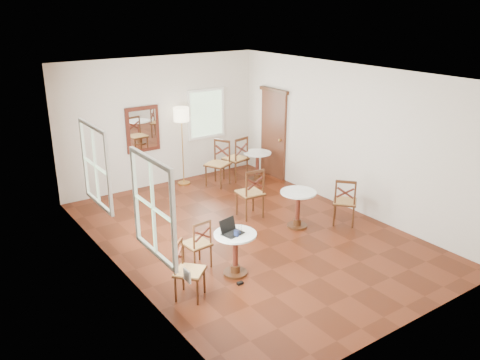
% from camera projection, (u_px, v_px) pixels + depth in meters
% --- Properties ---
extents(ground, '(7.00, 7.00, 0.00)m').
position_uv_depth(ground, '(249.00, 234.00, 9.48)').
color(ground, '#55200E').
rests_on(ground, ground).
extents(room_shell, '(5.02, 7.02, 3.01)m').
position_uv_depth(room_shell, '(238.00, 135.00, 9.03)').
color(room_shell, beige).
rests_on(room_shell, ground).
extents(cafe_table_near, '(0.68, 0.68, 0.72)m').
position_uv_depth(cafe_table_near, '(235.00, 249.00, 7.96)').
color(cafe_table_near, '#422210').
rests_on(cafe_table_near, ground).
extents(cafe_table_mid, '(0.69, 0.69, 0.73)m').
position_uv_depth(cafe_table_mid, '(298.00, 205.00, 9.66)').
color(cafe_table_mid, '#422210').
rests_on(cafe_table_mid, ground).
extents(cafe_table_back, '(0.67, 0.67, 0.71)m').
position_uv_depth(cafe_table_back, '(257.00, 163.00, 12.21)').
color(cafe_table_back, '#422210').
rests_on(cafe_table_back, ground).
extents(chair_near_a, '(0.43, 0.43, 0.86)m').
position_uv_depth(chair_near_a, '(198.00, 244.00, 8.17)').
color(chair_near_a, '#422210').
rests_on(chair_near_a, ground).
extents(chair_near_b, '(0.58, 0.58, 0.89)m').
position_uv_depth(chair_near_b, '(188.00, 271.00, 7.33)').
color(chair_near_b, '#422210').
rests_on(chair_near_b, ground).
extents(chair_mid_a, '(0.52, 0.52, 1.04)m').
position_uv_depth(chair_mid_a, '(251.00, 193.00, 10.09)').
color(chair_mid_a, '#422210').
rests_on(chair_mid_a, ground).
extents(chair_mid_b, '(0.62, 0.62, 0.96)m').
position_uv_depth(chair_mid_b, '(345.00, 201.00, 9.77)').
color(chair_mid_b, '#422210').
rests_on(chair_mid_b, ground).
extents(chair_back_a, '(0.59, 0.59, 1.08)m').
position_uv_depth(chair_back_a, '(236.00, 158.00, 12.22)').
color(chair_back_a, '#422210').
rests_on(chair_back_a, ground).
extents(chair_back_b, '(0.66, 0.66, 1.08)m').
position_uv_depth(chair_back_b, '(218.00, 163.00, 11.86)').
color(chair_back_b, '#422210').
rests_on(chair_back_b, ground).
extents(floor_lamp, '(0.36, 0.36, 1.86)m').
position_uv_depth(floor_lamp, '(181.00, 120.00, 11.57)').
color(floor_lamp, '#BF8C3F').
rests_on(floor_lamp, ground).
extents(laptop, '(0.36, 0.32, 0.23)m').
position_uv_depth(laptop, '(231.00, 230.00, 7.86)').
color(laptop, black).
rests_on(laptop, cafe_table_near).
extents(mouse, '(0.11, 0.08, 0.04)m').
position_uv_depth(mouse, '(231.00, 227.00, 8.05)').
color(mouse, black).
rests_on(mouse, cafe_table_near).
extents(navy_mug, '(0.12, 0.08, 0.10)m').
position_uv_depth(navy_mug, '(237.00, 233.00, 7.77)').
color(navy_mug, '#101838').
rests_on(navy_mug, cafe_table_near).
extents(water_glass, '(0.06, 0.06, 0.10)m').
position_uv_depth(water_glass, '(240.00, 228.00, 7.96)').
color(water_glass, white).
rests_on(water_glass, cafe_table_near).
extents(power_adapter, '(0.10, 0.06, 0.04)m').
position_uv_depth(power_adapter, '(240.00, 283.00, 7.80)').
color(power_adapter, black).
rests_on(power_adapter, ground).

